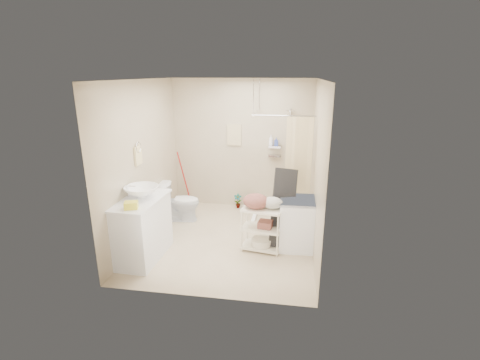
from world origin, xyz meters
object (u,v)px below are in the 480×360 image
object	(u,v)px
washing_machine	(297,223)
toilet	(180,201)
laundry_rack	(262,225)
vanity	(141,229)

from	to	relation	value
washing_machine	toilet	bearing A→B (deg)	158.46
toilet	laundry_rack	world-z (taller)	laundry_rack
vanity	laundry_rack	world-z (taller)	vanity
toilet	washing_machine	world-z (taller)	washing_machine
laundry_rack	vanity	bearing A→B (deg)	-154.46
washing_machine	laundry_rack	xyz separation A→B (m)	(-0.54, -0.18, 0.01)
vanity	laundry_rack	distance (m)	1.83
washing_machine	laundry_rack	distance (m)	0.57
toilet	vanity	bearing A→B (deg)	170.00
vanity	washing_machine	world-z (taller)	vanity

